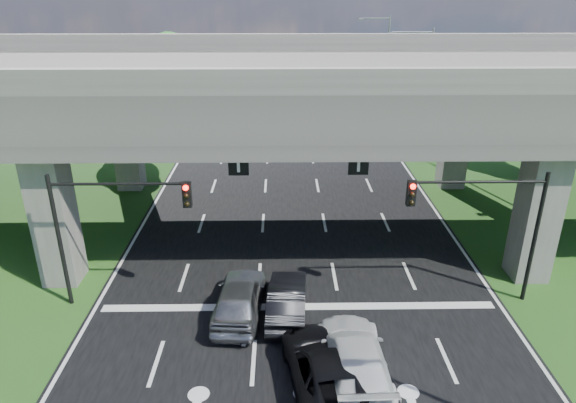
{
  "coord_description": "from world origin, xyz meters",
  "views": [
    {
      "loc": [
        -0.75,
        -15.18,
        12.97
      ],
      "look_at": [
        -0.4,
        7.48,
        3.31
      ],
      "focal_mm": 32.0,
      "sensor_mm": 36.0,
      "label": 1
    }
  ],
  "objects_px": {
    "car_dark": "(287,299)",
    "car_trailing": "(327,370)",
    "signal_left": "(108,217)",
    "car_silver": "(240,298)",
    "car_white": "(354,358)",
    "signal_right": "(488,214)",
    "streetlight_beyond": "(383,57)",
    "streetlight_far": "(423,85)"
  },
  "relations": [
    {
      "from": "streetlight_far",
      "to": "car_silver",
      "type": "height_order",
      "value": "streetlight_far"
    },
    {
      "from": "car_trailing",
      "to": "car_silver",
      "type": "bearing_deg",
      "value": -60.71
    },
    {
      "from": "signal_right",
      "to": "streetlight_far",
      "type": "distance_m",
      "value": 20.25
    },
    {
      "from": "streetlight_far",
      "to": "car_white",
      "type": "xyz_separation_m",
      "value": [
        -8.3,
        -24.81,
        -5.02
      ]
    },
    {
      "from": "car_silver",
      "to": "car_white",
      "type": "xyz_separation_m",
      "value": [
        4.3,
        -3.81,
        -0.02
      ]
    },
    {
      "from": "car_silver",
      "to": "streetlight_far",
      "type": "bearing_deg",
      "value": -116.46
    },
    {
      "from": "signal_left",
      "to": "streetlight_far",
      "type": "bearing_deg",
      "value": 48.22
    },
    {
      "from": "car_dark",
      "to": "car_white",
      "type": "height_order",
      "value": "car_white"
    },
    {
      "from": "signal_left",
      "to": "car_trailing",
      "type": "xyz_separation_m",
      "value": [
        8.62,
        -5.28,
        -3.38
      ]
    },
    {
      "from": "signal_left",
      "to": "car_silver",
      "type": "bearing_deg",
      "value": -10.04
    },
    {
      "from": "streetlight_far",
      "to": "streetlight_beyond",
      "type": "bearing_deg",
      "value": 90.0
    },
    {
      "from": "signal_right",
      "to": "streetlight_beyond",
      "type": "bearing_deg",
      "value": 86.39
    },
    {
      "from": "streetlight_beyond",
      "to": "car_white",
      "type": "distance_m",
      "value": 41.95
    },
    {
      "from": "signal_left",
      "to": "car_trailing",
      "type": "height_order",
      "value": "signal_left"
    },
    {
      "from": "car_trailing",
      "to": "signal_right",
      "type": "bearing_deg",
      "value": -150.99
    },
    {
      "from": "signal_right",
      "to": "car_white",
      "type": "xyz_separation_m",
      "value": [
        -6.02,
        -4.75,
        -3.36
      ]
    },
    {
      "from": "streetlight_far",
      "to": "car_white",
      "type": "relative_size",
      "value": 1.81
    },
    {
      "from": "car_white",
      "to": "car_trailing",
      "type": "xyz_separation_m",
      "value": [
        -1.01,
        -0.53,
        -0.03
      ]
    },
    {
      "from": "streetlight_far",
      "to": "car_dark",
      "type": "bearing_deg",
      "value": -116.8
    },
    {
      "from": "signal_left",
      "to": "car_silver",
      "type": "xyz_separation_m",
      "value": [
        5.33,
        -0.94,
        -3.33
      ]
    },
    {
      "from": "car_dark",
      "to": "car_trailing",
      "type": "xyz_separation_m",
      "value": [
        1.3,
        -4.34,
        0.04
      ]
    },
    {
      "from": "streetlight_beyond",
      "to": "car_trailing",
      "type": "relative_size",
      "value": 1.79
    },
    {
      "from": "car_trailing",
      "to": "car_white",
      "type": "bearing_deg",
      "value": -160.27
    },
    {
      "from": "signal_right",
      "to": "signal_left",
      "type": "relative_size",
      "value": 1.0
    },
    {
      "from": "car_dark",
      "to": "car_trailing",
      "type": "bearing_deg",
      "value": 109.94
    },
    {
      "from": "signal_left",
      "to": "car_dark",
      "type": "height_order",
      "value": "signal_left"
    },
    {
      "from": "signal_right",
      "to": "car_white",
      "type": "relative_size",
      "value": 1.09
    },
    {
      "from": "signal_left",
      "to": "car_dark",
      "type": "xyz_separation_m",
      "value": [
        7.31,
        -0.94,
        -3.43
      ]
    },
    {
      "from": "car_dark",
      "to": "car_trailing",
      "type": "distance_m",
      "value": 4.53
    },
    {
      "from": "streetlight_beyond",
      "to": "car_trailing",
      "type": "xyz_separation_m",
      "value": [
        -9.31,
        -41.34,
        -5.04
      ]
    },
    {
      "from": "car_trailing",
      "to": "streetlight_far",
      "type": "bearing_deg",
      "value": -118.06
    },
    {
      "from": "car_silver",
      "to": "car_dark",
      "type": "bearing_deg",
      "value": -175.51
    },
    {
      "from": "car_dark",
      "to": "car_trailing",
      "type": "height_order",
      "value": "car_trailing"
    },
    {
      "from": "car_dark",
      "to": "streetlight_far",
      "type": "bearing_deg",
      "value": -113.59
    },
    {
      "from": "streetlight_beyond",
      "to": "car_dark",
      "type": "bearing_deg",
      "value": -106.0
    },
    {
      "from": "signal_left",
      "to": "car_silver",
      "type": "relative_size",
      "value": 1.24
    },
    {
      "from": "signal_left",
      "to": "car_white",
      "type": "relative_size",
      "value": 1.09
    },
    {
      "from": "signal_right",
      "to": "car_trailing",
      "type": "relative_size",
      "value": 1.08
    },
    {
      "from": "signal_left",
      "to": "car_silver",
      "type": "distance_m",
      "value": 6.35
    },
    {
      "from": "car_dark",
      "to": "car_white",
      "type": "relative_size",
      "value": 0.8
    },
    {
      "from": "car_dark",
      "to": "car_white",
      "type": "xyz_separation_m",
      "value": [
        2.31,
        -3.81,
        0.07
      ]
    },
    {
      "from": "signal_right",
      "to": "car_dark",
      "type": "bearing_deg",
      "value": -173.55
    }
  ]
}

